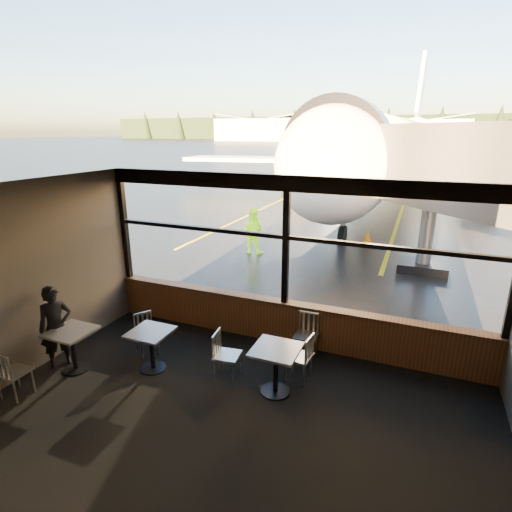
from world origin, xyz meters
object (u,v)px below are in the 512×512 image
Objects in this scene: chair_near_e at (299,357)px; chair_mid_w at (147,334)px; jet_bridge at (467,201)px; passenger at (56,327)px; chair_near_n at (306,336)px; chair_near_w at (227,356)px; cafe_table_near at (276,371)px; chair_left_s at (14,372)px; airliner at (397,107)px; ground_crew at (253,231)px; cafe_table_left at (74,350)px; cafe_table_mid at (152,350)px; cone_nose at (368,237)px.

chair_near_e reaches higher than chair_mid_w.
jet_bridge reaches higher than passenger.
chair_near_w is at bearing 48.35° from chair_near_n.
cafe_table_near is 0.94× the size of chair_left_s.
airliner is at bearing 6.97° from chair_near_e.
ground_crew is at bearing -58.88° from chair_near_n.
airliner is at bearing 26.72° from passenger.
airliner is 25.57m from chair_left_s.
chair_mid_w is 7.31m from ground_crew.
airliner reaches higher than passenger.
airliner is 24.60m from cafe_table_left.
cone_nose is at bearing 76.22° from cafe_table_mid.
cafe_table_mid is 0.94× the size of chair_mid_w.
ground_crew is (0.52, 8.24, 0.03)m from passenger.
chair_left_s is (-3.96, -24.69, -5.34)m from airliner.
cafe_table_left is at bearing -80.03° from chair_near_w.
cafe_table_mid is 1.44× the size of cone_nose.
airliner is 46.56× the size of cafe_table_left.
cone_nose is at bearing 6.49° from chair_near_e.
passenger is at bearing 25.97° from chair_near_n.
jet_bridge is 11.63m from chair_left_s.
jet_bridge is 9.40m from chair_mid_w.
cafe_table_mid is at bearing 111.55° from chair_near_e.
jet_bridge is at bearing 143.09° from chair_near_w.
cone_nose is (3.91, 11.05, -0.13)m from cafe_table_left.
cafe_table_near is at bearing -113.87° from jet_bridge.
cone_nose is at bearing -143.53° from ground_crew.
cafe_table_mid is at bearing -35.81° from passenger.
chair_near_n is 7.23m from ground_crew.
chair_near_w is (2.76, 0.84, 0.05)m from cafe_table_left.
cafe_table_left is at bearing -168.12° from cafe_table_near.
chair_near_n reaches higher than cafe_table_mid.
cafe_table_near is 2.81m from chair_mid_w.
cafe_table_near is at bearing -86.47° from airliner.
airliner reaches higher than chair_near_w.
cone_nose is at bearing -85.46° from airliner.
cafe_table_left is at bearing -7.11° from chair_mid_w.
chair_mid_w is 0.53× the size of passenger.
cafe_table_left is 1.48× the size of cone_nose.
chair_near_n is at bearing 30.76° from cafe_table_mid.
chair_near_e is at bearing 15.32° from cafe_table_mid.
chair_near_n is at bearing -27.76° from passenger.
jet_bridge is 6.84× the size of passenger.
cafe_table_mid is 10.80m from cone_nose.
chair_left_s is at bearing -109.29° from cone_nose.
chair_near_w reaches higher than chair_near_e.
cone_nose is (3.01, 10.06, -0.15)m from chair_mid_w.
cafe_table_near is at bearing 20.82° from chair_left_s.
chair_near_n is 8.98m from cone_nose.
airliner reaches higher than jet_bridge.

